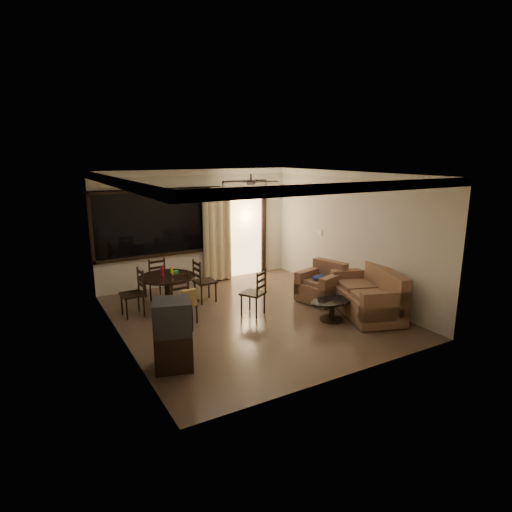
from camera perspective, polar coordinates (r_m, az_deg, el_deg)
ground at (r=8.65m, az=-0.63°, el=-7.98°), size 5.50×5.50×0.00m
room_shell at (r=9.98m, az=-2.65°, el=5.80°), size 5.50×6.70×5.50m
dining_table at (r=9.04m, az=-11.67°, el=-3.52°), size 1.14×1.14×0.93m
dining_chair_west at (r=8.90m, az=-16.04°, el=-5.95°), size 0.44×0.44×0.95m
dining_chair_east at (r=9.44m, az=-6.85°, el=-4.39°), size 0.44×0.44×0.95m
dining_chair_south at (r=8.36m, az=-9.46°, el=-6.70°), size 0.44×0.50×0.95m
dining_chair_north at (r=9.83m, az=-13.27°, el=-3.92°), size 0.44×0.44×0.95m
tv_cabinet at (r=6.60m, az=-11.00°, el=-10.23°), size 0.69×0.65×1.08m
sofa at (r=8.91m, az=14.91°, el=-5.25°), size 1.44×1.94×0.93m
armchair at (r=9.51m, az=8.83°, el=-3.90°), size 1.02×1.02×0.84m
coffee_table at (r=8.48m, az=10.07°, el=-6.69°), size 0.92×0.55×0.40m
side_chair at (r=8.62m, az=-0.33°, el=-6.05°), size 0.58×0.58×0.95m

